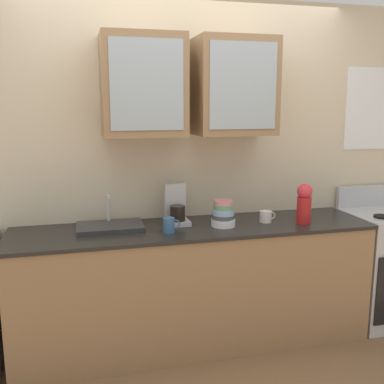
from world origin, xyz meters
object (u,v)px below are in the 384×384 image
(bowl_stack, at_px, (223,214))
(cup_near_sink, at_px, (169,225))
(coffee_maker, at_px, (176,209))
(sink_faucet, at_px, (110,226))
(cup_near_bowls, at_px, (266,216))
(stove_range, at_px, (383,266))
(vase, at_px, (304,203))

(bowl_stack, distance_m, cup_near_sink, 0.42)
(coffee_maker, bearing_deg, bowl_stack, -28.50)
(sink_faucet, bearing_deg, cup_near_bowls, -5.21)
(stove_range, height_order, bowl_stack, bowl_stack)
(cup_near_sink, bearing_deg, sink_faucet, 152.47)
(sink_faucet, height_order, cup_near_sink, sink_faucet)
(sink_faucet, xyz_separation_m, coffee_maker, (0.49, 0.04, 0.09))
(sink_faucet, distance_m, vase, 1.41)
(bowl_stack, xyz_separation_m, cup_near_sink, (-0.41, -0.07, -0.03))
(bowl_stack, relative_size, cup_near_sink, 1.59)
(cup_near_sink, bearing_deg, cup_near_bowls, 7.37)
(sink_faucet, height_order, cup_near_bowls, sink_faucet)
(vase, bearing_deg, cup_near_sink, 179.93)
(bowl_stack, distance_m, cup_near_bowls, 0.34)
(stove_range, relative_size, cup_near_bowls, 8.71)
(cup_near_sink, height_order, cup_near_bowls, cup_near_sink)
(cup_near_bowls, bearing_deg, sink_faucet, 174.79)
(stove_range, bearing_deg, cup_near_bowls, -179.43)
(coffee_maker, bearing_deg, cup_near_bowls, -12.31)
(cup_near_sink, xyz_separation_m, cup_near_bowls, (0.75, 0.10, -0.01))
(coffee_maker, bearing_deg, cup_near_sink, -112.95)
(stove_range, relative_size, sink_faucet, 2.34)
(vase, distance_m, cup_near_sink, 1.01)
(bowl_stack, bearing_deg, coffee_maker, 151.50)
(vase, xyz_separation_m, cup_near_bowls, (-0.25, 0.10, -0.11))
(cup_near_bowls, height_order, coffee_maker, coffee_maker)
(stove_range, relative_size, bowl_stack, 5.71)
(bowl_stack, distance_m, coffee_maker, 0.35)
(sink_faucet, xyz_separation_m, bowl_stack, (0.80, -0.13, 0.07))
(stove_range, relative_size, coffee_maker, 3.71)
(stove_range, distance_m, cup_near_bowls, 1.16)
(bowl_stack, bearing_deg, stove_range, 1.49)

